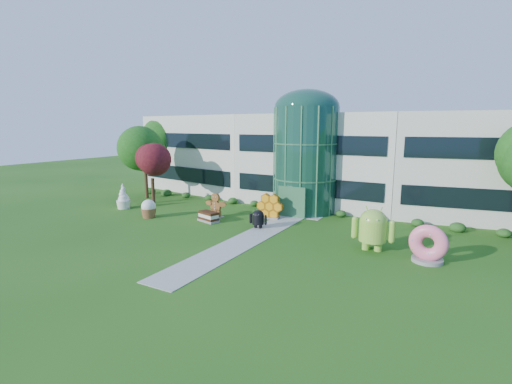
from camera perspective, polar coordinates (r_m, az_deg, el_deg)
The scene contains 14 objects.
ground at distance 25.99m, azimuth -2.79°, elevation -8.09°, with size 140.00×140.00×0.00m, color #215114.
building at distance 41.14m, azimuth 10.81°, elevation 5.14°, with size 46.00×15.00×9.30m, color beige, non-canonical shape.
atrium at distance 35.52m, azimuth 7.64°, elevation 4.86°, with size 6.00×6.00×9.80m, color #194738.
walkway at distance 27.61m, azimuth -0.55°, elevation -6.93°, with size 2.40×20.00×0.04m, color #9E9E93.
tree_red at distance 40.70m, azimuth -15.67°, elevation 2.55°, with size 4.00×4.00×6.00m, color #3F0C14, non-canonical shape.
trees_backdrop at distance 36.52m, azimuth 8.21°, elevation 3.89°, with size 52.00×8.00×8.40m, color #1C4B12, non-canonical shape.
android_green at distance 25.56m, azimuth 17.55°, elevation -5.08°, with size 2.87×1.91×3.25m, color #8FC63F, non-canonical shape.
android_black at distance 29.69m, azimuth 0.32°, elevation -3.97°, with size 1.55×1.04×1.76m, color black, non-canonical shape.
donut at distance 24.78m, azimuth 25.02°, elevation -7.12°, with size 2.27×1.09×2.36m, color #FC6087, non-canonical shape.
gingerbread at distance 33.37m, azimuth -6.22°, elevation -2.01°, with size 2.44×0.94×2.25m, color brown, non-canonical shape.
ice_cream_sandwich at distance 32.15m, azimuth -7.33°, elevation -3.76°, with size 1.97×0.99×0.88m, color black, non-canonical shape.
honeycomb at distance 32.86m, azimuth 2.16°, elevation -2.36°, with size 2.56×0.92×2.01m, color #FAA119, non-canonical shape.
froyo at distance 38.98m, azimuth -19.76°, elevation -0.61°, with size 1.45×1.45×2.49m, color white, non-canonical shape.
cupcake at distance 34.52m, azimuth -16.19°, elevation -2.46°, with size 1.38×1.38×1.65m, color white, non-canonical shape.
Camera 1 is at (13.32, -20.77, 8.15)m, focal length 26.00 mm.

